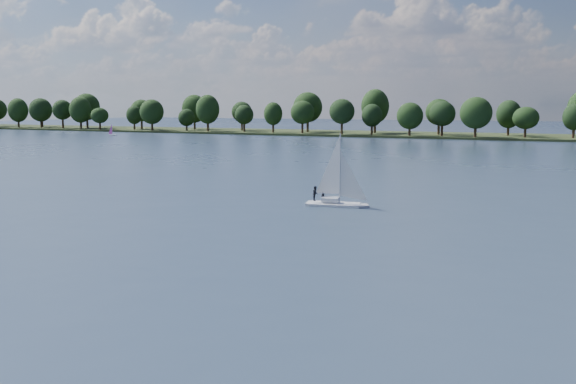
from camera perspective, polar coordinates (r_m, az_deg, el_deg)
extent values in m
plane|color=#233342|center=(122.15, 16.44, 2.15)|extent=(700.00, 700.00, 0.00)
cube|color=black|center=(233.27, 20.56, 4.51)|extent=(660.00, 40.00, 1.50)
cube|color=silver|center=(72.04, 4.16, -1.27)|extent=(6.68, 2.83, 0.76)
cube|color=silver|center=(71.92, 4.17, -0.67)|extent=(2.06, 1.43, 0.48)
cylinder|color=silver|center=(71.48, 4.19, 2.17)|extent=(0.11, 0.11, 7.62)
imported|color=black|center=(72.56, 3.15, -0.10)|extent=(0.47, 0.65, 1.64)
imported|color=black|center=(72.26, 2.45, -0.13)|extent=(0.83, 0.95, 1.64)
cube|color=silver|center=(244.95, -15.35, 4.86)|extent=(3.05, 1.75, 0.46)
cylinder|color=silver|center=(244.86, -15.37, 5.40)|extent=(0.08, 0.08, 4.10)
cube|color=#5B5D60|center=(291.97, -18.02, 5.19)|extent=(4.24, 2.55, 0.50)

